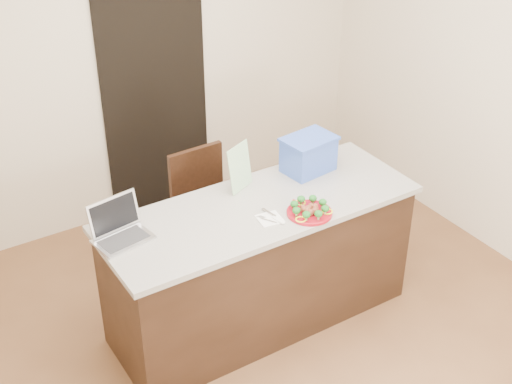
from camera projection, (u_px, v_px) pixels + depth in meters
ground at (280, 338)px, 4.78m from camera, size 4.00×4.00×0.00m
room_shell at (285, 119)px, 3.94m from camera, size 4.00×4.00×4.00m
doorway at (155, 96)px, 5.74m from camera, size 0.90×0.02×2.00m
island at (260, 264)px, 4.72m from camera, size 2.06×0.76×0.92m
plate at (309, 212)px, 4.40m from camera, size 0.28×0.28×0.02m
meatballs at (310, 209)px, 4.38m from camera, size 0.11×0.11×0.04m
broccoli at (310, 206)px, 4.37m from camera, size 0.24×0.24×0.04m
pepper_rings at (309, 211)px, 4.39m from camera, size 0.26×0.24×0.01m
napkin at (270, 219)px, 4.35m from camera, size 0.16×0.16×0.01m
fork at (267, 219)px, 4.34m from camera, size 0.06×0.13×0.00m
knife at (276, 218)px, 4.35m from camera, size 0.04×0.21×0.01m
yogurt_bottle at (294, 205)px, 4.44m from camera, size 0.03×0.03×0.06m
laptop at (119, 227)px, 4.17m from camera, size 0.35×0.30×0.23m
leaflet at (240, 167)px, 4.59m from camera, size 0.22×0.13×0.31m
blue_box at (308, 154)px, 4.80m from camera, size 0.37×0.29×0.25m
chair at (204, 205)px, 5.19m from camera, size 0.44×0.44×0.96m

